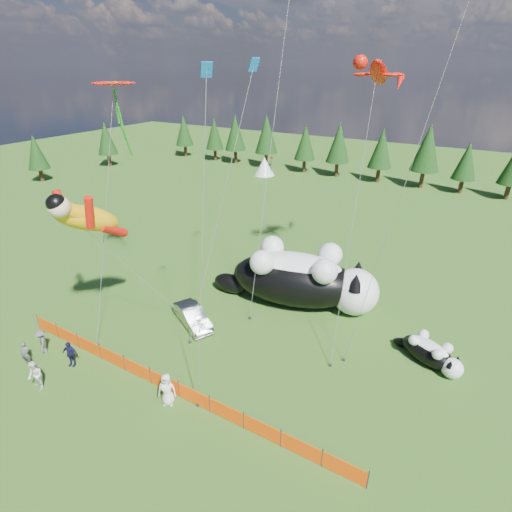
{
  "coord_description": "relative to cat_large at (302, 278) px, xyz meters",
  "views": [
    {
      "loc": [
        12.47,
        -14.56,
        15.88
      ],
      "look_at": [
        1.58,
        4.0,
        5.51
      ],
      "focal_mm": 28.0,
      "sensor_mm": 36.0,
      "label": 1
    }
  ],
  "objects": [
    {
      "name": "car",
      "position": [
        -5.12,
        -6.13,
        -1.48
      ],
      "size": [
        4.05,
        3.03,
        1.28
      ],
      "primitive_type": "imported",
      "rotation": [
        0.0,
        0.0,
        1.08
      ],
      "color": "#A2A2A6",
      "rests_on": "ground"
    },
    {
      "name": "safety_fence",
      "position": [
        -2.66,
        -11.64,
        -1.61
      ],
      "size": [
        22.06,
        0.06,
        1.1
      ],
      "color": "#262626",
      "rests_on": "ground"
    },
    {
      "name": "tree_line",
      "position": [
        -2.66,
        36.36,
        1.89
      ],
      "size": [
        90.0,
        4.0,
        8.0
      ],
      "primitive_type": null,
      "color": "black",
      "rests_on": "ground"
    },
    {
      "name": "spectator_a",
      "position": [
        -10.97,
        -14.16,
        -1.34
      ],
      "size": [
        0.66,
        0.54,
        1.55
      ],
      "primitive_type": "imported",
      "rotation": [
        0.0,
        0.0,
        0.33
      ],
      "color": "#505055",
      "rests_on": "ground"
    },
    {
      "name": "gecko_kite",
      "position": [
        2.63,
        4.03,
        13.28
      ],
      "size": [
        3.7,
        12.48,
        17.98
      ],
      "color": "red",
      "rests_on": "ground"
    },
    {
      "name": "superhero_kite",
      "position": [
        -9.47,
        -9.49,
        5.78
      ],
      "size": [
        6.12,
        6.29,
        10.79
      ],
      "color": "#F1AD0C",
      "rests_on": "ground"
    },
    {
      "name": "spectator_e",
      "position": [
        -1.86,
        -12.27,
        -1.17
      ],
      "size": [
        1.1,
        0.97,
        1.89
      ],
      "primitive_type": "imported",
      "rotation": [
        0.0,
        0.0,
        0.5
      ],
      "color": "white",
      "rests_on": "ground"
    },
    {
      "name": "spectator_b",
      "position": [
        -8.61,
        -15.04,
        -1.22
      ],
      "size": [
        0.96,
        0.69,
        1.79
      ],
      "primitive_type": "imported",
      "rotation": [
        0.0,
        0.0,
        -0.21
      ],
      "color": "white",
      "rests_on": "ground"
    },
    {
      "name": "diamond_kite_c",
      "position": [
        -0.99,
        -8.92,
        12.44
      ],
      "size": [
        1.03,
        3.43,
        16.32
      ],
      "color": "blue",
      "rests_on": "ground"
    },
    {
      "name": "ground",
      "position": [
        -2.66,
        -8.64,
        -2.11
      ],
      "size": [
        160.0,
        160.0,
        0.0
      ],
      "primitive_type": "plane",
      "color": "#15380A",
      "rests_on": "ground"
    },
    {
      "name": "cat_large",
      "position": [
        0.0,
        0.0,
        0.0
      ],
      "size": [
        12.2,
        6.24,
        4.45
      ],
      "rotation": [
        0.0,
        0.0,
        0.22
      ],
      "color": "black",
      "rests_on": "ground"
    },
    {
      "name": "festival_tents",
      "position": [
        8.34,
        31.36,
        -0.71
      ],
      "size": [
        50.0,
        3.2,
        2.8
      ],
      "primitive_type": null,
      "color": "white",
      "rests_on": "ground"
    },
    {
      "name": "diamond_kite_a",
      "position": [
        -3.27,
        -1.46,
        13.08
      ],
      "size": [
        1.17,
        7.28,
        17.19
      ],
      "color": "blue",
      "rests_on": "ground"
    },
    {
      "name": "spectator_c",
      "position": [
        -8.68,
        -12.88,
        -1.3
      ],
      "size": [
        1.07,
        0.79,
        1.63
      ],
      "primitive_type": "imported",
      "rotation": [
        0.0,
        0.0,
        0.35
      ],
      "color": "#151539",
      "rests_on": "ground"
    },
    {
      "name": "spectator_d",
      "position": [
        -11.06,
        -13.04,
        -1.29
      ],
      "size": [
        1.17,
        1.09,
        1.64
      ],
      "primitive_type": "imported",
      "rotation": [
        0.0,
        0.0,
        -0.68
      ],
      "color": "#505055",
      "rests_on": "ground"
    },
    {
      "name": "diamond_kite_d",
      "position": [
        -3.39,
        3.28,
        16.72
      ],
      "size": [
        1.86,
        7.82,
        21.31
      ],
      "color": "#0EAAA8",
      "rests_on": "ground"
    },
    {
      "name": "cat_small",
      "position": [
        9.27,
        -2.16,
        -1.36
      ],
      "size": [
        4.16,
        2.79,
        1.59
      ],
      "rotation": [
        0.0,
        0.0,
        -0.43
      ],
      "color": "black",
      "rests_on": "ground"
    },
    {
      "name": "flower_kite",
      "position": [
        -10.93,
        -4.92,
        12.54
      ],
      "size": [
        3.82,
        7.81,
        16.06
      ],
      "color": "red",
      "rests_on": "ground"
    }
  ]
}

